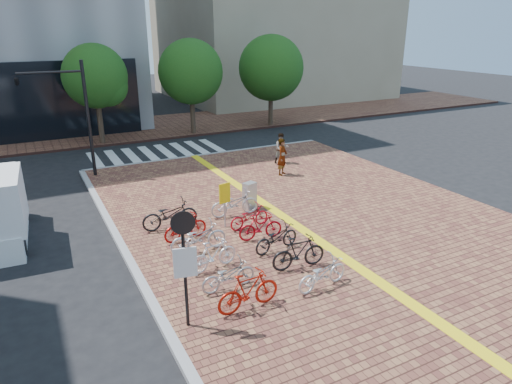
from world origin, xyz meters
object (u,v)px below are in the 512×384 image
bike_10 (249,217)px  yellow_sign (225,197)px  bike_7 (299,252)px  bike_0 (248,291)px  bike_3 (198,237)px  bike_2 (213,255)px  traffic_light_pole (56,99)px  bike_6 (322,273)px  bike_9 (261,227)px  bike_4 (185,227)px  pedestrian_a (282,157)px  bike_1 (228,275)px  notice_sign (184,256)px  utility_box (250,195)px  bike_8 (276,238)px  pedestrian_b (282,148)px  bike_5 (170,215)px  bike_11 (235,203)px

bike_10 → yellow_sign: 1.14m
bike_7 → bike_0: bearing=123.4°
bike_7 → bike_3: bearing=49.1°
bike_0 → bike_7: 2.57m
bike_2 → traffic_light_pole: traffic_light_pole is taller
bike_6 → bike_9: 3.50m
bike_0 → traffic_light_pole: (-2.87, 13.52, 3.22)m
yellow_sign → bike_4: bearing=-169.6°
bike_3 → bike_7: bearing=-136.2°
bike_3 → pedestrian_a: bearing=-48.3°
bike_1 → bike_6: 2.59m
bike_2 → notice_sign: 3.13m
bike_7 → utility_box: (0.87, 4.97, 0.01)m
bike_9 → bike_7: bearing=-170.6°
bike_4 → bike_9: bike_4 is taller
bike_7 → bike_4: bearing=40.2°
traffic_light_pole → yellow_sign: bearing=-63.0°
bike_9 → pedestrian_a: bearing=-29.0°
bike_4 → notice_sign: (-1.54, -4.57, 1.43)m
utility_box → yellow_sign: bearing=-141.9°
bike_10 → pedestrian_a: (4.23, 4.83, 0.48)m
bike_8 → bike_9: bearing=-6.7°
pedestrian_a → pedestrian_b: bearing=23.6°
bike_10 → bike_4: bearing=81.0°
pedestrian_a → pedestrian_b: pedestrian_a is taller
bike_4 → notice_sign: size_ratio=0.52×
pedestrian_b → yellow_sign: 8.63m
bike_9 → bike_3: bearing=94.2°
bike_8 → notice_sign: notice_sign is taller
bike_1 → traffic_light_pole: bearing=10.5°
bike_6 → utility_box: bearing=-16.0°
bike_3 → pedestrian_a: 8.70m
bike_6 → notice_sign: 4.13m
bike_5 → bike_8: 4.11m
bike_0 → bike_5: bearing=-0.7°
utility_box → yellow_sign: yellow_sign is taller
bike_5 → notice_sign: bearing=168.4°
bike_0 → yellow_sign: 5.17m
yellow_sign → bike_2: bearing=-120.6°
bike_1 → bike_3: (0.07, 2.47, 0.07)m
bike_4 → bike_10: 2.37m
bike_6 → bike_11: (0.03, 5.78, 0.05)m
bike_10 → yellow_sign: yellow_sign is taller
bike_2 → bike_11: size_ratio=0.83×
bike_1 → bike_9: size_ratio=1.03×
bike_5 → bike_11: size_ratio=1.06×
bike_6 → bike_10: size_ratio=1.07×
bike_4 → bike_3: bearing=176.8°
pedestrian_a → yellow_sign: pedestrian_a is taller
bike_4 → bike_7: bearing=-153.1°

